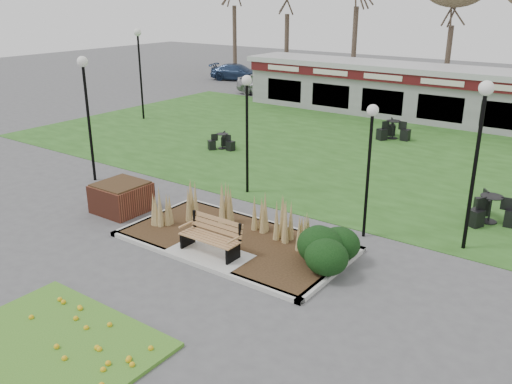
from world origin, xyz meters
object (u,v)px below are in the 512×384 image
Objects in this scene: bistro_set_a at (222,144)px; car_black at (298,73)px; lamp_post_far_left at (139,54)px; car_blue at (238,72)px; car_silver at (268,84)px; lamp_post_mid_left at (86,92)px; food_pavilion at (450,95)px; park_bench at (212,236)px; lamp_post_mid_right at (247,109)px; bistro_set_b at (393,133)px; lamp_post_near_right at (480,130)px; lamp_post_near_left at (370,142)px; brick_planter at (121,197)px; bistro_set_c at (489,213)px.

car_black is at bearing 111.81° from bistro_set_a.
lamp_post_far_left is 1.10× the size of car_blue.
car_silver is 7.52m from car_blue.
car_black is (-6.20, 24.52, -2.56)m from lamp_post_mid_left.
food_pavilion is 5.42× the size of lamp_post_mid_left.
car_silver is (-6.02, 12.35, 0.54)m from bistro_set_a.
park_bench is at bearing -160.27° from car_blue.
lamp_post_mid_right is 10.51m from bistro_set_b.
lamp_post_mid_left is 3.55× the size of bistro_set_a.
food_pavilion is at bearing -123.11° from car_blue.
car_silver is (1.49, 10.09, -2.75)m from lamp_post_far_left.
car_silver is (-12.51, 1.04, -0.69)m from food_pavilion.
lamp_post_mid_left is (-12.91, -2.13, -0.02)m from lamp_post_near_right.
lamp_post_mid_left is (-7.63, 2.23, 2.72)m from park_bench.
lamp_post_near_left is 23.09m from car_silver.
lamp_post_far_left reaches higher than lamp_post_mid_left.
food_pavilion is at bearing -90.30° from car_silver.
lamp_post_mid_left reaches higher than brick_planter.
food_pavilion reaches higher than brick_planter.
bistro_set_b is at bearing -137.79° from car_blue.
car_black is at bearing 109.93° from brick_planter.
car_blue is (-18.57, 25.20, 0.06)m from park_bench.
lamp_post_mid_left is at bearing -172.97° from lamp_post_near_left.
lamp_post_near_right is (2.57, 0.86, 0.54)m from lamp_post_near_left.
food_pavilion is at bearing 81.85° from lamp_post_mid_right.
park_bench is 0.45× the size of lamp_post_near_left.
lamp_post_mid_right is 26.51m from car_blue.
park_bench reaches higher than bistro_set_c.
car_black is at bearing 117.62° from lamp_post_mid_right.
food_pavilion is 16.34m from lamp_post_near_right.
lamp_post_mid_left is at bearing 155.35° from brick_planter.
bistro_set_c is (0.09, 2.28, -3.03)m from lamp_post_near_right.
lamp_post_near_right reaches higher than brick_planter.
lamp_post_near_left is at bearing -134.12° from car_silver.
lamp_post_near_left reaches higher than car_silver.
car_silver is (-8.11, 20.00, 0.31)m from brick_planter.
brick_planter is at bearing -167.66° from car_black.
car_blue is (-12.08, 16.80, 0.40)m from bistro_set_a.
food_pavilion reaches higher than park_bench.
car_silver reaches higher than car_blue.
brick_planter is (-4.40, 0.75, -0.11)m from park_bench.
food_pavilion reaches higher than car_black.
food_pavilion is at bearing 76.94° from brick_planter.
lamp_post_mid_left is at bearing -170.61° from lamp_post_near_right.
park_bench is 1.13× the size of brick_planter.
lamp_post_far_left reaches higher than bistro_set_c.
lamp_post_mid_right is at bearing -42.26° from bistro_set_a.
car_silver is (-17.89, 14.11, 0.49)m from bistro_set_c.
bistro_set_b is at bearing 61.80° from lamp_post_mid_left.
bistro_set_c is 22.78m from car_silver.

